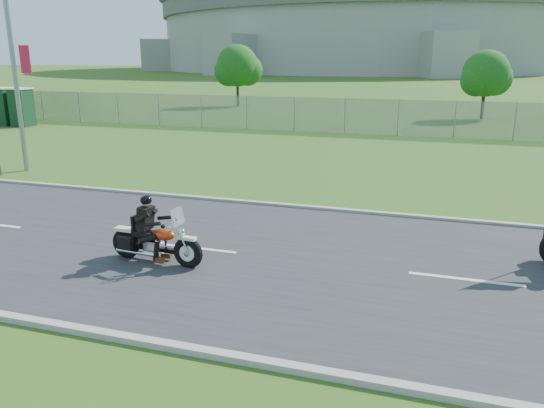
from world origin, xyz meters
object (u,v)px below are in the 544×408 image
(streetlight, at_px, (13,19))
(porta_toilet_a, at_px, (22,108))
(motorcycle_lead, at_px, (155,242))
(porta_toilet_b, at_px, (4,107))

(streetlight, height_order, porta_toilet_a, streetlight)
(porta_toilet_a, xyz_separation_m, motorcycle_lead, (19.63, -18.00, -0.67))
(motorcycle_lead, bearing_deg, porta_toilet_a, 141.38)
(streetlight, height_order, porta_toilet_b, streetlight)
(porta_toilet_b, height_order, motorcycle_lead, porta_toilet_b)
(streetlight, xyz_separation_m, porta_toilet_b, (-11.42, 10.78, -4.49))
(porta_toilet_b, distance_m, motorcycle_lead, 27.69)
(porta_toilet_b, bearing_deg, streetlight, -43.35)
(streetlight, distance_m, porta_toilet_a, 15.39)
(motorcycle_lead, bearing_deg, streetlight, 146.99)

